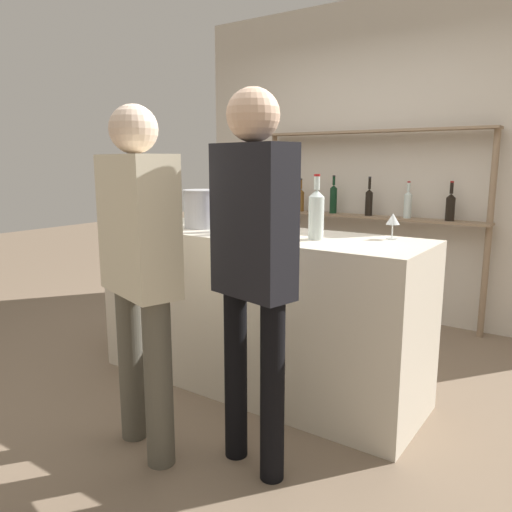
% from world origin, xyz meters
% --- Properties ---
extents(ground_plane, '(16.00, 16.00, 0.00)m').
position_xyz_m(ground_plane, '(0.00, 0.00, 0.00)').
color(ground_plane, '#7A6651').
extents(bar_counter, '(2.07, 0.67, 0.98)m').
position_xyz_m(bar_counter, '(0.00, 0.00, 0.49)').
color(bar_counter, beige).
rests_on(bar_counter, ground_plane).
extents(back_wall, '(3.67, 0.12, 2.80)m').
position_xyz_m(back_wall, '(0.00, 1.93, 1.40)').
color(back_wall, beige).
rests_on(back_wall, ground_plane).
extents(back_shelf, '(2.05, 0.18, 1.67)m').
position_xyz_m(back_shelf, '(0.00, 1.75, 1.11)').
color(back_shelf, '#897056').
rests_on(back_shelf, ground_plane).
extents(counter_bottle_0, '(0.09, 0.09, 0.36)m').
position_xyz_m(counter_bottle_0, '(0.43, -0.04, 1.12)').
color(counter_bottle_0, silver).
rests_on(counter_bottle_0, bar_counter).
extents(counter_bottle_1, '(0.09, 0.09, 0.32)m').
position_xyz_m(counter_bottle_1, '(-0.04, -0.10, 1.10)').
color(counter_bottle_1, silver).
rests_on(counter_bottle_1, bar_counter).
extents(counter_bottle_2, '(0.09, 0.09, 0.35)m').
position_xyz_m(counter_bottle_2, '(-0.20, -0.12, 1.12)').
color(counter_bottle_2, '#0F1956').
rests_on(counter_bottle_2, bar_counter).
extents(counter_bottle_3, '(0.08, 0.08, 0.35)m').
position_xyz_m(counter_bottle_3, '(-0.39, 0.21, 1.11)').
color(counter_bottle_3, black).
rests_on(counter_bottle_3, bar_counter).
extents(counter_bottle_4, '(0.08, 0.08, 0.35)m').
position_xyz_m(counter_bottle_4, '(-0.91, 0.12, 1.12)').
color(counter_bottle_4, black).
rests_on(counter_bottle_4, bar_counter).
extents(wine_glass, '(0.08, 0.08, 0.14)m').
position_xyz_m(wine_glass, '(0.77, 0.21, 1.09)').
color(wine_glass, silver).
rests_on(wine_glass, bar_counter).
extents(ice_bucket, '(0.24, 0.24, 0.24)m').
position_xyz_m(ice_bucket, '(-0.41, -0.03, 1.10)').
color(ice_bucket, '#B2B2B7').
rests_on(ice_bucket, bar_counter).
extents(cork_jar, '(0.12, 0.12, 0.13)m').
position_xyz_m(cork_jar, '(-0.81, -0.14, 1.05)').
color(cork_jar, silver).
rests_on(cork_jar, bar_counter).
extents(customer_right, '(0.41, 0.25, 1.70)m').
position_xyz_m(customer_right, '(0.50, -0.73, 1.03)').
color(customer_right, black).
rests_on(customer_right, ground_plane).
extents(customer_center, '(0.50, 0.33, 1.65)m').
position_xyz_m(customer_center, '(-0.02, -0.92, 0.96)').
color(customer_center, '#575347').
rests_on(customer_center, ground_plane).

